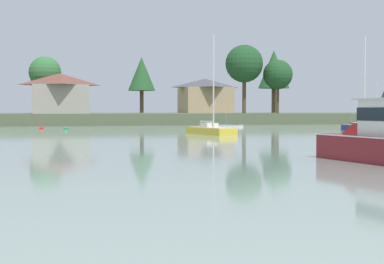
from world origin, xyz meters
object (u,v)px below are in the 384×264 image
Objects in this scene: dinghy_white at (229,126)px; mooring_buoy_red at (41,128)px; mooring_buoy_green at (66,129)px; sailboat_yellow at (211,132)px; cruiser_sand at (376,129)px; sailboat_navy at (367,128)px.

mooring_buoy_red is at bearing -175.23° from dinghy_white.
dinghy_white is 22.06m from mooring_buoy_green.
sailboat_yellow is 14.71m from cruiser_sand.
sailboat_navy is at bearing 18.19° from sailboat_yellow.
sailboat_navy is 1.06× the size of cruiser_sand.
sailboat_yellow is at bearing -52.94° from mooring_buoy_red.
sailboat_navy reaches higher than mooring_buoy_green.
mooring_buoy_red is (-14.93, 19.77, -0.11)m from sailboat_yellow.
sailboat_navy is (20.88, 6.86, 0.02)m from sailboat_yellow.
dinghy_white is at bearing 94.76° from cruiser_sand.
mooring_buoy_green is at bearing -39.25° from mooring_buoy_red.
cruiser_sand reaches higher than mooring_buoy_green.
dinghy_white is (9.43, 21.80, -0.05)m from sailboat_yellow.
sailboat_yellow is 17.42× the size of mooring_buoy_red.
sailboat_yellow reaches higher than dinghy_white.
mooring_buoy_green is (-24.18, 26.11, -0.56)m from cruiser_sand.
dinghy_white is 0.37× the size of cruiser_sand.
sailboat_navy is at bearing -19.83° from mooring_buoy_red.
mooring_buoy_red is (-24.36, -2.03, -0.06)m from dinghy_white.
sailboat_yellow is 0.92× the size of cruiser_sand.
mooring_buoy_red is (-2.71, 2.22, -0.00)m from mooring_buoy_green.
cruiser_sand is 18.90× the size of mooring_buoy_red.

